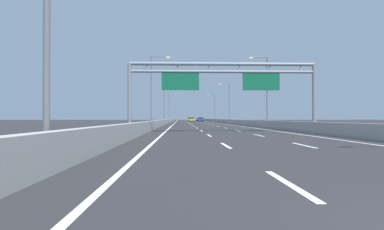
% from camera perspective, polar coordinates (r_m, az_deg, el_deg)
% --- Properties ---
extents(ground_plane, '(260.00, 260.00, 0.00)m').
position_cam_1_polar(ground_plane, '(102.99, 0.20, -1.20)').
color(ground_plane, '#262628').
extents(lane_dash_left_0, '(0.16, 3.00, 0.01)m').
position_cam_1_polar(lane_dash_left_0, '(6.86, 15.93, -11.07)').
color(lane_dash_left_0, white).
rests_on(lane_dash_left_0, ground_plane).
extents(lane_dash_left_1, '(0.16, 3.00, 0.01)m').
position_cam_1_polar(lane_dash_left_1, '(15.60, 5.68, -5.13)').
color(lane_dash_left_1, white).
rests_on(lane_dash_left_1, ground_plane).
extents(lane_dash_left_2, '(0.16, 3.00, 0.01)m').
position_cam_1_polar(lane_dash_left_2, '(24.53, 2.88, -3.44)').
color(lane_dash_left_2, white).
rests_on(lane_dash_left_2, ground_plane).
extents(lane_dash_left_3, '(0.16, 3.00, 0.01)m').
position_cam_1_polar(lane_dash_left_3, '(33.50, 1.58, -2.65)').
color(lane_dash_left_3, white).
rests_on(lane_dash_left_3, ground_plane).
extents(lane_dash_left_4, '(0.16, 3.00, 0.01)m').
position_cam_1_polar(lane_dash_left_4, '(42.48, 0.83, -2.19)').
color(lane_dash_left_4, white).
rests_on(lane_dash_left_4, ground_plane).
extents(lane_dash_left_5, '(0.16, 3.00, 0.01)m').
position_cam_1_polar(lane_dash_left_5, '(51.47, 0.35, -1.90)').
color(lane_dash_left_5, white).
rests_on(lane_dash_left_5, ground_plane).
extents(lane_dash_left_6, '(0.16, 3.00, 0.01)m').
position_cam_1_polar(lane_dash_left_6, '(60.46, 0.00, -1.69)').
color(lane_dash_left_6, white).
rests_on(lane_dash_left_6, ground_plane).
extents(lane_dash_left_7, '(0.16, 3.00, 0.01)m').
position_cam_1_polar(lane_dash_left_7, '(69.46, -0.25, -1.53)').
color(lane_dash_left_7, white).
rests_on(lane_dash_left_7, ground_plane).
extents(lane_dash_left_8, '(0.16, 3.00, 0.01)m').
position_cam_1_polar(lane_dash_left_8, '(78.45, -0.45, -1.42)').
color(lane_dash_left_8, white).
rests_on(lane_dash_left_8, ground_plane).
extents(lane_dash_left_9, '(0.16, 3.00, 0.01)m').
position_cam_1_polar(lane_dash_left_9, '(87.45, -0.60, -1.32)').
color(lane_dash_left_9, white).
rests_on(lane_dash_left_9, ground_plane).
extents(lane_dash_left_10, '(0.16, 3.00, 0.01)m').
position_cam_1_polar(lane_dash_left_10, '(96.44, -0.73, -1.24)').
color(lane_dash_left_10, white).
rests_on(lane_dash_left_10, ground_plane).
extents(lane_dash_left_11, '(0.16, 3.00, 0.01)m').
position_cam_1_polar(lane_dash_left_11, '(105.44, -0.83, -1.18)').
color(lane_dash_left_11, white).
rests_on(lane_dash_left_11, ground_plane).
extents(lane_dash_left_12, '(0.16, 3.00, 0.01)m').
position_cam_1_polar(lane_dash_left_12, '(114.44, -0.92, -1.13)').
color(lane_dash_left_12, white).
rests_on(lane_dash_left_12, ground_plane).
extents(lane_dash_left_13, '(0.16, 3.00, 0.01)m').
position_cam_1_polar(lane_dash_left_13, '(123.44, -1.00, -1.08)').
color(lane_dash_left_13, white).
rests_on(lane_dash_left_13, ground_plane).
extents(lane_dash_left_14, '(0.16, 3.00, 0.01)m').
position_cam_1_polar(lane_dash_left_14, '(132.44, -1.06, -1.04)').
color(lane_dash_left_14, white).
rests_on(lane_dash_left_14, ground_plane).
extents(lane_dash_left_15, '(0.16, 3.00, 0.01)m').
position_cam_1_polar(lane_dash_left_15, '(141.44, -1.12, -1.00)').
color(lane_dash_left_15, white).
rests_on(lane_dash_left_15, ground_plane).
extents(lane_dash_left_16, '(0.16, 3.00, 0.01)m').
position_cam_1_polar(lane_dash_left_16, '(150.43, -1.17, -0.97)').
color(lane_dash_left_16, white).
rests_on(lane_dash_left_16, ground_plane).
extents(lane_dash_left_17, '(0.16, 3.00, 0.01)m').
position_cam_1_polar(lane_dash_left_17, '(159.43, -1.21, -0.95)').
color(lane_dash_left_17, white).
rests_on(lane_dash_left_17, ground_plane).
extents(lane_dash_right_1, '(0.16, 3.00, 0.01)m').
position_cam_1_polar(lane_dash_right_1, '(16.47, 18.24, -4.86)').
color(lane_dash_right_1, white).
rests_on(lane_dash_right_1, ground_plane).
extents(lane_dash_right_2, '(0.16, 3.00, 0.01)m').
position_cam_1_polar(lane_dash_right_2, '(25.10, 11.12, -3.37)').
color(lane_dash_right_2, white).
rests_on(lane_dash_right_2, ground_plane).
extents(lane_dash_right_3, '(0.16, 3.00, 0.01)m').
position_cam_1_polar(lane_dash_right_3, '(33.92, 7.67, -2.62)').
color(lane_dash_right_3, white).
rests_on(lane_dash_right_3, ground_plane).
extents(lane_dash_right_4, '(0.16, 3.00, 0.01)m').
position_cam_1_polar(lane_dash_right_4, '(42.81, 5.66, -2.18)').
color(lane_dash_right_4, white).
rests_on(lane_dash_right_4, ground_plane).
extents(lane_dash_right_5, '(0.16, 3.00, 0.01)m').
position_cam_1_polar(lane_dash_right_5, '(51.74, 4.34, -1.89)').
color(lane_dash_right_5, white).
rests_on(lane_dash_right_5, ground_plane).
extents(lane_dash_right_6, '(0.16, 3.00, 0.01)m').
position_cam_1_polar(lane_dash_right_6, '(60.69, 3.40, -1.68)').
color(lane_dash_right_6, white).
rests_on(lane_dash_right_6, ground_plane).
extents(lane_dash_right_7, '(0.16, 3.00, 0.01)m').
position_cam_1_polar(lane_dash_right_7, '(69.66, 2.71, -1.53)').
color(lane_dash_right_7, white).
rests_on(lane_dash_right_7, ground_plane).
extents(lane_dash_right_8, '(0.16, 3.00, 0.01)m').
position_cam_1_polar(lane_dash_right_8, '(78.63, 2.18, -1.41)').
color(lane_dash_right_8, white).
rests_on(lane_dash_right_8, ground_plane).
extents(lane_dash_right_9, '(0.16, 3.00, 0.01)m').
position_cam_1_polar(lane_dash_right_9, '(87.61, 1.75, -1.32)').
color(lane_dash_right_9, white).
rests_on(lane_dash_right_9, ground_plane).
extents(lane_dash_right_10, '(0.16, 3.00, 0.01)m').
position_cam_1_polar(lane_dash_right_10, '(96.59, 1.41, -1.24)').
color(lane_dash_right_10, white).
rests_on(lane_dash_right_10, ground_plane).
extents(lane_dash_right_11, '(0.16, 3.00, 0.01)m').
position_cam_1_polar(lane_dash_right_11, '(105.57, 1.12, -1.18)').
color(lane_dash_right_11, white).
rests_on(lane_dash_right_11, ground_plane).
extents(lane_dash_right_12, '(0.16, 3.00, 0.01)m').
position_cam_1_polar(lane_dash_right_12, '(114.56, 0.88, -1.12)').
color(lane_dash_right_12, white).
rests_on(lane_dash_right_12, ground_plane).
extents(lane_dash_right_13, '(0.16, 3.00, 0.01)m').
position_cam_1_polar(lane_dash_right_13, '(123.55, 0.67, -1.08)').
color(lane_dash_right_13, white).
rests_on(lane_dash_right_13, ground_plane).
extents(lane_dash_right_14, '(0.16, 3.00, 0.01)m').
position_cam_1_polar(lane_dash_right_14, '(132.54, 0.50, -1.04)').
color(lane_dash_right_14, white).
rests_on(lane_dash_right_14, ground_plane).
extents(lane_dash_right_15, '(0.16, 3.00, 0.01)m').
position_cam_1_polar(lane_dash_right_15, '(141.53, 0.34, -1.00)').
color(lane_dash_right_15, white).
rests_on(lane_dash_right_15, ground_plane).
extents(lane_dash_right_16, '(0.16, 3.00, 0.01)m').
position_cam_1_polar(lane_dash_right_16, '(150.53, 0.20, -0.97)').
color(lane_dash_right_16, white).
rests_on(lane_dash_right_16, ground_plane).
extents(lane_dash_right_17, '(0.16, 3.00, 0.01)m').
position_cam_1_polar(lane_dash_right_17, '(159.52, 0.08, -0.95)').
color(lane_dash_right_17, white).
rests_on(lane_dash_right_17, ground_plane).
extents(edge_line_left, '(0.16, 176.00, 0.01)m').
position_cam_1_polar(edge_line_left, '(90.93, -2.83, -1.29)').
color(edge_line_left, white).
rests_on(edge_line_left, ground_plane).
extents(edge_line_right, '(0.16, 176.00, 0.01)m').
position_cam_1_polar(edge_line_right, '(91.38, 3.77, -1.28)').
color(edge_line_right, white).
rests_on(edge_line_right, ground_plane).
extents(barrier_left, '(0.45, 220.00, 0.95)m').
position_cam_1_polar(barrier_left, '(112.96, -3.49, -0.90)').
color(barrier_left, '#9E9E99').
rests_on(barrier_left, ground_plane).
extents(barrier_right, '(0.45, 220.00, 0.95)m').
position_cam_1_polar(barrier_right, '(113.43, 3.49, -0.89)').
color(barrier_right, '#9E9E99').
rests_on(barrier_right, ground_plane).
extents(sign_gantry, '(17.31, 0.36, 6.36)m').
position_cam_1_polar(sign_gantry, '(31.36, 5.10, 6.06)').
color(sign_gantry, gray).
rests_on(sign_gantry, ground_plane).
extents(streetlamp_left_mid, '(2.58, 0.28, 9.50)m').
position_cam_1_polar(streetlamp_left_mid, '(45.18, -6.54, 4.75)').
color(streetlamp_left_mid, slate).
rests_on(streetlamp_left_mid, ground_plane).
extents(streetlamp_right_mid, '(2.58, 0.28, 9.50)m').
position_cam_1_polar(streetlamp_right_mid, '(46.44, 12.22, 4.62)').
color(streetlamp_right_mid, slate).
rests_on(streetlamp_right_mid, ground_plane).
extents(streetlamp_left_far, '(2.58, 0.28, 9.50)m').
position_cam_1_polar(streetlamp_left_far, '(80.03, -4.53, 2.47)').
color(streetlamp_left_far, slate).
rests_on(streetlamp_left_far, ground_plane).
extents(streetlamp_right_far, '(2.58, 0.28, 9.50)m').
position_cam_1_polar(streetlamp_right_far, '(80.75, 6.12, 2.44)').
color(streetlamp_right_far, slate).
rests_on(streetlamp_right_far, ground_plane).
extents(streetlamp_left_distant, '(2.58, 0.28, 9.50)m').
position_cam_1_polar(streetlamp_left_distant, '(114.97, -3.75, 1.57)').
color(streetlamp_left_distant, slate).
rests_on(streetlamp_left_distant, ground_plane).
extents(streetlamp_right_distant, '(2.58, 0.28, 9.50)m').
position_cam_1_polar(streetlamp_right_distant, '(115.48, 3.68, 1.56)').
color(streetlamp_right_distant, slate).
rests_on(streetlamp_right_distant, ground_plane).
extents(yellow_car, '(1.73, 4.39, 1.47)m').
position_cam_1_polar(yellow_car, '(120.61, -0.04, -0.74)').
color(yellow_car, yellow).
rests_on(yellow_car, ground_plane).
extents(silver_car, '(1.81, 4.29, 1.40)m').
position_cam_1_polar(silver_car, '(140.14, 1.17, -0.71)').
color(silver_car, '#A8ADB2').
rests_on(silver_car, ground_plane).
extents(red_car, '(1.80, 4.36, 1.38)m').
position_cam_1_polar(red_car, '(133.40, 1.28, -0.73)').
color(red_car, red).
rests_on(red_car, ground_plane).
extents(orange_car, '(1.78, 4.58, 1.48)m').
position_cam_1_polar(orange_car, '(139.07, -0.34, -0.70)').
color(orange_car, orange).
rests_on(orange_car, ground_plane).
extents(blue_car, '(1.82, 4.13, 1.45)m').
position_cam_1_polar(blue_car, '(124.08, 1.51, -0.73)').
color(blue_car, '#2347AD').
rests_on(blue_car, ground_plane).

